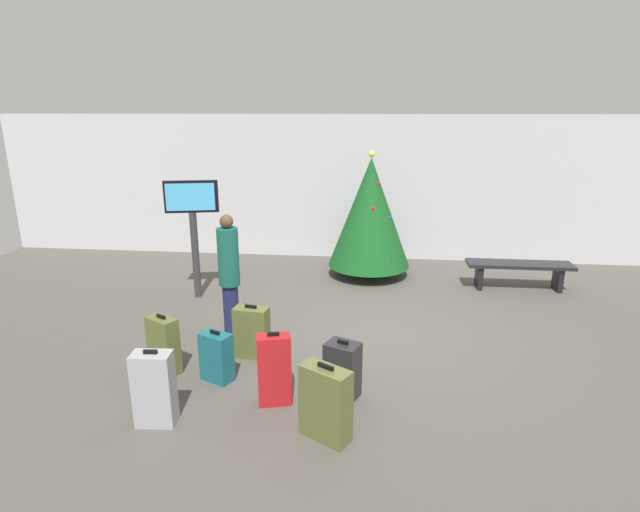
% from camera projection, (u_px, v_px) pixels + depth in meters
% --- Properties ---
extents(ground_plane, '(16.00, 16.00, 0.00)m').
position_uv_depth(ground_plane, '(370.00, 332.00, 7.14)').
color(ground_plane, '#514C47').
extents(back_wall, '(16.00, 0.20, 2.96)m').
position_uv_depth(back_wall, '(374.00, 188.00, 10.37)').
color(back_wall, silver).
rests_on(back_wall, ground_plane).
extents(holiday_tree, '(1.52, 1.52, 2.35)m').
position_uv_depth(holiday_tree, '(370.00, 213.00, 9.22)').
color(holiday_tree, '#4C3319').
rests_on(holiday_tree, ground_plane).
extents(flight_info_kiosk, '(0.85, 0.27, 1.96)m').
position_uv_depth(flight_info_kiosk, '(193.00, 217.00, 8.11)').
color(flight_info_kiosk, '#333338').
rests_on(flight_info_kiosk, ground_plane).
extents(waiting_bench, '(1.79, 0.44, 0.48)m').
position_uv_depth(waiting_bench, '(519.00, 269.00, 8.74)').
color(waiting_bench, black).
rests_on(waiting_bench, ground_plane).
extents(traveller_0, '(0.33, 0.33, 1.72)m').
position_uv_depth(traveller_0, '(229.00, 273.00, 6.80)').
color(traveller_0, '#1E234C').
rests_on(traveller_0, ground_plane).
extents(suitcase_0, '(0.43, 0.39, 0.67)m').
position_uv_depth(suitcase_0, '(342.00, 370.00, 5.47)').
color(suitcase_0, '#232326').
rests_on(suitcase_0, ground_plane).
extents(suitcase_1, '(0.40, 0.26, 0.82)m').
position_uv_depth(suitcase_1, '(154.00, 389.00, 4.96)').
color(suitcase_1, '#9EA0A5').
rests_on(suitcase_1, ground_plane).
extents(suitcase_2, '(0.54, 0.44, 0.78)m').
position_uv_depth(suitcase_2, '(326.00, 403.00, 4.75)').
color(suitcase_2, '#59602D').
rests_on(suitcase_2, ground_plane).
extents(suitcase_3, '(0.44, 0.37, 0.74)m').
position_uv_depth(suitcase_3, '(164.00, 345.00, 5.97)').
color(suitcase_3, '#59602D').
rests_on(suitcase_3, ground_plane).
extents(suitcase_4, '(0.42, 0.35, 0.63)m').
position_uv_depth(suitcase_4, '(216.00, 357.00, 5.80)').
color(suitcase_4, '#19606B').
rests_on(suitcase_4, ground_plane).
extents(suitcase_5, '(0.46, 0.28, 0.70)m').
position_uv_depth(suitcase_5, '(252.00, 332.00, 6.35)').
color(suitcase_5, '#59602D').
rests_on(suitcase_5, ground_plane).
extents(suitcase_6, '(0.39, 0.27, 0.83)m').
position_uv_depth(suitcase_6, '(274.00, 370.00, 5.31)').
color(suitcase_6, '#B2191E').
rests_on(suitcase_6, ground_plane).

